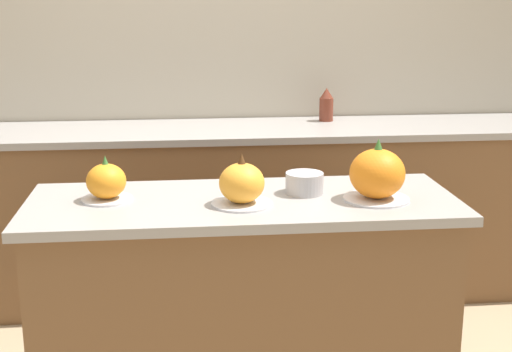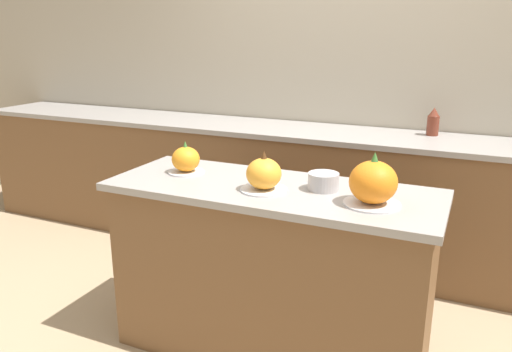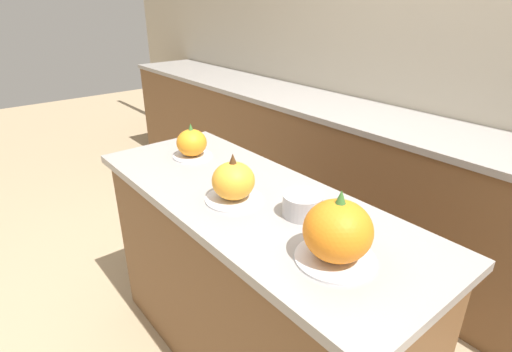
{
  "view_description": "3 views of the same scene",
  "coord_description": "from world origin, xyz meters",
  "px_view_note": "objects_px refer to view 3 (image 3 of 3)",
  "views": [
    {
      "loc": [
        -0.21,
        -2.46,
        1.61
      ],
      "look_at": [
        0.05,
        -0.02,
        0.97
      ],
      "focal_mm": 50.0,
      "sensor_mm": 36.0,
      "label": 1
    },
    {
      "loc": [
        0.85,
        -2.04,
        1.58
      ],
      "look_at": [
        -0.08,
        -0.01,
        0.93
      ],
      "focal_mm": 35.0,
      "sensor_mm": 36.0,
      "label": 2
    },
    {
      "loc": [
        1.08,
        -0.84,
        1.59
      ],
      "look_at": [
        -0.0,
        0.03,
        0.96
      ],
      "focal_mm": 28.0,
      "sensor_mm": 36.0,
      "label": 3
    }
  ],
  "objects_px": {
    "pumpkin_cake_center": "(233,182)",
    "pumpkin_cake_right": "(338,232)",
    "mixing_bowl": "(303,205)",
    "pumpkin_cake_left": "(192,144)"
  },
  "relations": [
    {
      "from": "pumpkin_cake_center",
      "to": "pumpkin_cake_right",
      "type": "height_order",
      "value": "pumpkin_cake_right"
    },
    {
      "from": "pumpkin_cake_right",
      "to": "mixing_bowl",
      "type": "distance_m",
      "value": 0.27
    },
    {
      "from": "pumpkin_cake_right",
      "to": "pumpkin_cake_left",
      "type": "bearing_deg",
      "value": 174.33
    },
    {
      "from": "pumpkin_cake_left",
      "to": "pumpkin_cake_center",
      "type": "xyz_separation_m",
      "value": [
        0.48,
        -0.11,
        0.01
      ]
    },
    {
      "from": "pumpkin_cake_left",
      "to": "pumpkin_cake_center",
      "type": "distance_m",
      "value": 0.49
    },
    {
      "from": "pumpkin_cake_center",
      "to": "mixing_bowl",
      "type": "relative_size",
      "value": 1.54
    },
    {
      "from": "pumpkin_cake_left",
      "to": "mixing_bowl",
      "type": "height_order",
      "value": "pumpkin_cake_left"
    },
    {
      "from": "pumpkin_cake_center",
      "to": "mixing_bowl",
      "type": "distance_m",
      "value": 0.27
    },
    {
      "from": "mixing_bowl",
      "to": "pumpkin_cake_left",
      "type": "bearing_deg",
      "value": -178.95
    },
    {
      "from": "pumpkin_cake_center",
      "to": "pumpkin_cake_right",
      "type": "xyz_separation_m",
      "value": [
        0.49,
        0.01,
        0.02
      ]
    }
  ]
}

